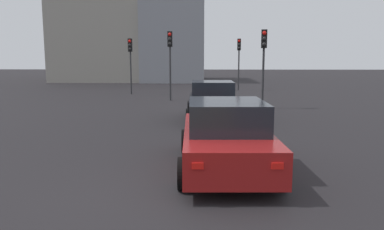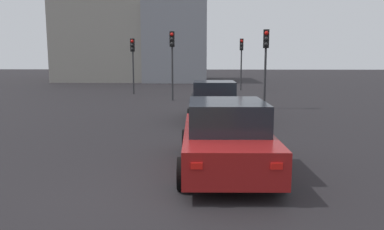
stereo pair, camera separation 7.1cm
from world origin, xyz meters
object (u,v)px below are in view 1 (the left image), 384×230
car_black_left_lead (212,102)px  car_red_left_second (226,136)px  traffic_light_far_left (130,54)px  traffic_light_near_right (170,51)px  traffic_light_near_left (239,53)px  traffic_light_far_right (264,52)px

car_black_left_lead → car_red_left_second: (-6.86, -0.13, -0.00)m
car_red_left_second → traffic_light_far_left: bearing=15.6°
traffic_light_far_left → traffic_light_near_right: bearing=39.4°
car_black_left_lead → car_red_left_second: size_ratio=0.89×
traffic_light_near_left → traffic_light_far_left: bearing=-59.2°
traffic_light_far_right → traffic_light_far_left: bearing=-126.5°
car_red_left_second → traffic_light_far_right: traffic_light_far_right is taller
car_red_left_second → traffic_light_near_right: bearing=8.3°
traffic_light_near_left → traffic_light_near_right: size_ratio=0.99×
car_red_left_second → traffic_light_near_right: size_ratio=1.13×
traffic_light_near_right → traffic_light_far_left: 4.97m
car_black_left_lead → car_red_left_second: 6.86m
traffic_light_near_left → traffic_light_near_right: traffic_light_near_right is taller
traffic_light_near_right → car_red_left_second: bearing=10.1°
car_black_left_lead → traffic_light_near_right: size_ratio=1.00×
car_red_left_second → traffic_light_near_left: size_ratio=1.15×
traffic_light_near_right → traffic_light_far_right: 6.09m
traffic_light_near_left → traffic_light_far_right: 10.90m
traffic_light_far_right → car_red_left_second: bearing=-7.4°
traffic_light_near_left → traffic_light_far_left: (-3.51, 7.89, -0.11)m
car_black_left_lead → traffic_light_far_left: size_ratio=1.06×
car_black_left_lead → traffic_light_near_left: 14.93m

